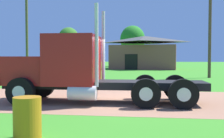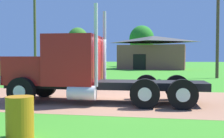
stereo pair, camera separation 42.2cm
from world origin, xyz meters
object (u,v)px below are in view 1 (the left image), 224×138
shed_building (144,53)px  steel_barrel (27,118)px  truck_foreground_white (75,70)px  utility_pole_far (210,25)px  utility_pole_near (27,29)px

shed_building → steel_barrel: bearing=-92.8°
truck_foreground_white → shed_building: shed_building is taller
steel_barrel → utility_pole_far: utility_pole_far is taller
steel_barrel → utility_pole_near: utility_pole_near is taller
steel_barrel → utility_pole_near: (-9.76, 21.22, 4.19)m
truck_foreground_white → steel_barrel: size_ratio=8.60×
shed_building → truck_foreground_white: bearing=-93.8°
steel_barrel → utility_pole_near: 23.73m
truck_foreground_white → utility_pole_far: (7.97, 14.00, 3.26)m
truck_foreground_white → utility_pole_near: size_ratio=0.89×
utility_pole_near → truck_foreground_white: bearing=-59.8°
truck_foreground_white → utility_pole_near: utility_pole_near is taller
truck_foreground_white → utility_pole_near: bearing=120.2°
truck_foreground_white → utility_pole_near: (-9.45, 16.25, 3.40)m
truck_foreground_white → steel_barrel: (0.30, -4.97, -0.79)m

